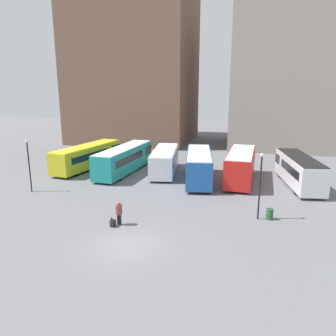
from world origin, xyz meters
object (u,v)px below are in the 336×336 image
object	(u,v)px
suitcase	(113,223)
lamp_post_0	(29,161)
bus_2	(165,160)
lamp_post_1	(260,181)
bus_0	(88,156)
bus_3	(199,165)
trash_bin	(270,214)
bus_1	(125,159)
traveler	(119,211)
bus_4	(241,165)
bus_5	(299,170)

from	to	relation	value
suitcase	lamp_post_0	world-z (taller)	lamp_post_0
bus_2	lamp_post_1	world-z (taller)	lamp_post_1
bus_0	bus_3	xyz separation A→B (m)	(14.24, -2.23, 0.13)
bus_2	trash_bin	distance (m)	16.27
bus_1	bus_2	xyz separation A→B (m)	(4.69, 0.81, -0.12)
suitcase	bus_0	bearing A→B (deg)	43.35
traveler	trash_bin	bearing A→B (deg)	-59.91
suitcase	bus_2	bearing A→B (deg)	11.64
traveler	trash_bin	size ratio (longest dim) A/B	2.13
lamp_post_1	bus_1	bearing A→B (deg)	144.29
bus_1	suitcase	size ratio (longest dim) A/B	15.94
bus_3	bus_4	distance (m)	4.44
bus_5	lamp_post_1	size ratio (longest dim) A/B	1.97
bus_4	lamp_post_0	distance (m)	21.27
bus_4	bus_1	bearing A→B (deg)	89.21
bus_0	bus_3	distance (m)	14.41
traveler	bus_4	bearing A→B (deg)	-19.67
bus_1	trash_bin	bearing A→B (deg)	-120.29
bus_3	bus_2	bearing A→B (deg)	52.41
bus_2	suitcase	distance (m)	15.86
bus_5	traveler	bearing A→B (deg)	125.44
suitcase	traveler	bearing A→B (deg)	-28.94
bus_1	bus_3	xyz separation A→B (m)	(9.09, -1.53, 0.06)
traveler	lamp_post_0	size ratio (longest dim) A/B	0.36
bus_4	lamp_post_0	bearing A→B (deg)	116.12
bus_0	bus_2	distance (m)	9.83
traveler	suitcase	xyz separation A→B (m)	(-0.33, -0.40, -0.82)
bus_0	bus_1	world-z (taller)	bus_1
bus_0	lamp_post_0	world-z (taller)	lamp_post_0
bus_1	traveler	xyz separation A→B (m)	(5.37, -14.59, -0.57)
bus_0	lamp_post_0	distance (m)	10.17
lamp_post_0	suitcase	bearing A→B (deg)	-27.27
bus_4	suitcase	world-z (taller)	bus_4
bus_2	suitcase	xyz separation A→B (m)	(0.35, -15.81, -1.27)
suitcase	trash_bin	distance (m)	11.82
trash_bin	bus_0	bearing A→B (deg)	151.63
bus_4	lamp_post_1	size ratio (longest dim) A/B	1.83
bus_2	bus_3	distance (m)	5.00
bus_5	traveler	distance (m)	19.68
bus_2	bus_4	size ratio (longest dim) A/B	1.00
bus_4	trash_bin	bearing A→B (deg)	-163.54
lamp_post_0	trash_bin	world-z (taller)	lamp_post_0
bus_2	lamp_post_0	world-z (taller)	lamp_post_0
bus_1	bus_2	bearing A→B (deg)	-76.67
bus_4	traveler	xyz separation A→B (m)	(-8.07, -13.96, -0.67)
bus_1	suitcase	distance (m)	15.88
bus_0	suitcase	size ratio (longest dim) A/B	15.77
bus_1	bus_0	bearing A→B (deg)	85.78
bus_0	bus_4	world-z (taller)	bus_4
trash_bin	suitcase	bearing A→B (deg)	-158.98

